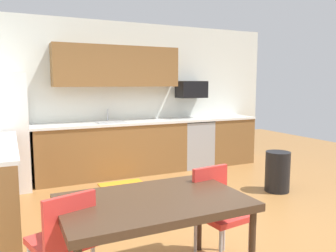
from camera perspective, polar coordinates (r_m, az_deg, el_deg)
name	(u,v)px	position (r m, az deg, el deg)	size (l,w,h in m)	color
ground_plane	(203,218)	(4.22, 6.01, -15.20)	(12.00, 12.00, 0.00)	#9E6B38
wall_back	(130,97)	(6.32, -6.41, 4.85)	(5.80, 0.10, 2.70)	silver
cabinet_run_back	(113,150)	(5.96, -9.26, -4.06)	(2.61, 0.60, 0.90)	brown
cabinet_run_back_right	(226,140)	(6.98, 9.85, -2.43)	(0.94, 0.60, 0.90)	brown
countertop_back	(137,122)	(6.02, -5.27, 0.64)	(4.80, 0.64, 0.04)	silver
upper_cabinets_back	(117,66)	(6.02, -8.54, 9.94)	(2.20, 0.34, 0.70)	brown
refrigerator	(1,133)	(5.59, -26.45, -1.00)	(0.76, 0.70, 1.76)	white
oven_range	(193,143)	(6.57, 4.33, -2.90)	(0.60, 0.60, 0.91)	#999BA0
microwave	(191,89)	(6.56, 3.98, 6.18)	(0.54, 0.36, 0.32)	black
sink_basin	(111,126)	(5.88, -9.68, 0.02)	(0.48, 0.40, 0.14)	#A5A8AD
sink_faucet	(108,116)	(6.04, -10.17, 1.72)	(0.02, 0.02, 0.24)	#B2B5BA
dining_table	(153,206)	(2.65, -2.50, -13.37)	(1.40, 0.90, 0.73)	#422D1E
chair_near_table	(218,207)	(3.14, 8.39, -13.36)	(0.45, 0.45, 0.85)	red
chair_far_side	(64,238)	(2.65, -17.15, -17.61)	(0.50, 0.50, 0.85)	red
trash_bin	(277,172)	(5.32, 18.02, -7.34)	(0.36, 0.36, 0.60)	black
floor_mat	(123,185)	(5.45, -7.60, -9.91)	(0.70, 0.50, 0.01)	orange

